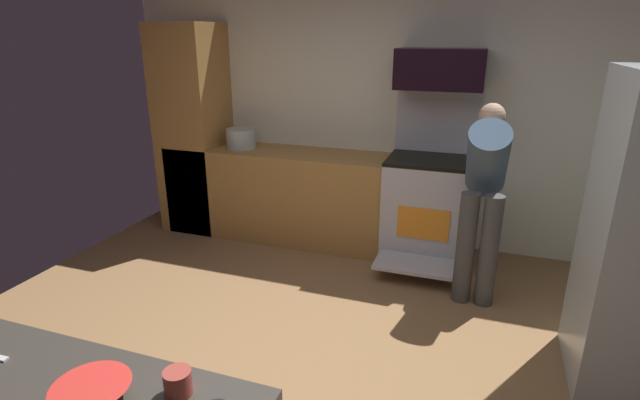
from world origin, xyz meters
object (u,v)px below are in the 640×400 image
microwave (440,69)px  person_cook (484,189)px  stock_pot (241,138)px  mixing_bowl_prep (92,394)px  oven_range (428,205)px  mug_coffee (178,383)px

microwave → person_cook: microwave is taller
person_cook → stock_pot: (-2.35, 0.59, 0.11)m
mixing_bowl_prep → microwave: bearing=79.3°
person_cook → mixing_bowl_prep: (-1.10, -2.74, 0.04)m
person_cook → mixing_bowl_prep: 2.95m
person_cook → stock_pot: 2.43m
oven_range → mug_coffee: oven_range is taller
mixing_bowl_prep → mug_coffee: size_ratio=2.70×
stock_pot → mug_coffee: bearing=-65.2°
oven_range → mixing_bowl_prep: size_ratio=6.35×
person_cook → mug_coffee: bearing=-108.5°
oven_range → mug_coffee: (-0.42, -3.19, 0.43)m
mixing_bowl_prep → oven_range: bearing=79.0°
person_cook → mug_coffee: (-0.88, -2.62, 0.05)m
microwave → oven_range: bearing=-90.0°
microwave → person_cook: 1.15m
microwave → stock_pot: (-1.90, -0.08, -0.71)m
microwave → person_cook: size_ratio=0.50×
microwave → mixing_bowl_prep: bearing=-100.7°
mug_coffee → microwave: bearing=82.7°
mixing_bowl_prep → stock_pot: (-1.25, 3.33, 0.06)m
mug_coffee → stock_pot: stock_pot is taller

